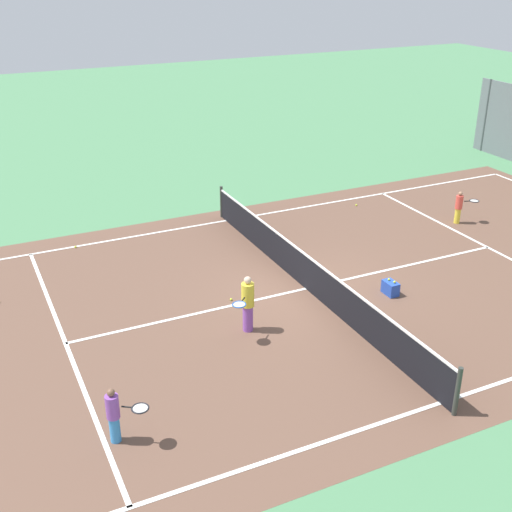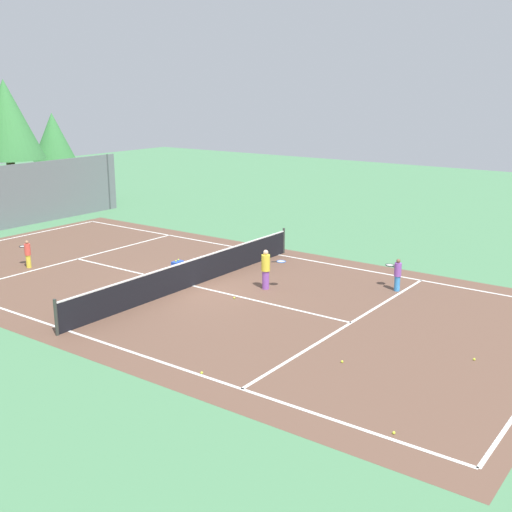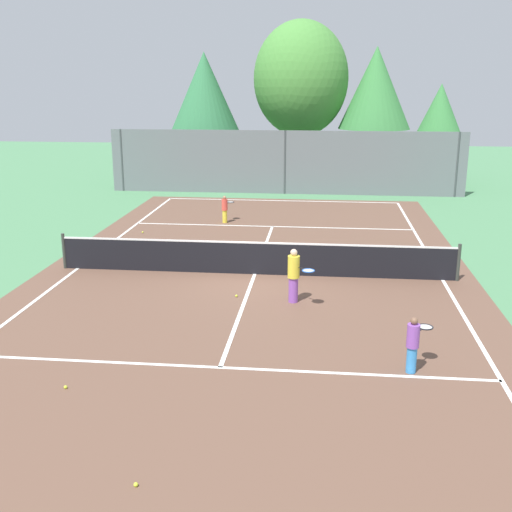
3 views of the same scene
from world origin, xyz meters
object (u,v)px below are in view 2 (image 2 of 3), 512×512
Objects in this scene: player_0 at (28,253)px; tennis_ball_4 at (394,433)px; ball_crate at (178,266)px; tennis_ball_5 at (474,359)px; player_2 at (266,269)px; tennis_ball_3 at (342,362)px; player_1 at (397,274)px; tennis_ball_1 at (202,373)px; tennis_ball_2 at (234,298)px.

player_0 is 16.81× the size of tennis_ball_4.
ball_crate is 7.01× the size of tennis_ball_5.
player_2 is 6.66m from tennis_ball_3.
tennis_ball_5 is (1.41, -17.27, -0.55)m from player_0.
player_1 reaches higher than tennis_ball_5.
tennis_ball_4 is at bearing -100.89° from player_0.
ball_crate is 13.69m from tennis_ball_4.
tennis_ball_1 is at bearing -157.71° from player_2.
tennis_ball_5 is (-1.85, -8.00, -0.71)m from player_2.
player_2 is 21.72× the size of tennis_ball_4.
player_0 reaches higher than ball_crate.
tennis_ball_5 is at bearing -98.36° from ball_crate.
player_0 is 12.52m from tennis_ball_1.
player_1 is 9.32m from tennis_ball_1.
player_0 is 9.83m from player_2.
tennis_ball_5 is (4.70, -0.15, 0.00)m from tennis_ball_4.
ball_crate is at bearing 46.29° from tennis_ball_1.
player_1 is 4.60m from player_2.
ball_crate is (-0.06, 4.20, -0.56)m from player_2.
player_2 is (-2.54, 3.83, 0.13)m from player_1.
tennis_ball_1 and tennis_ball_4 have the same top height.
ball_crate reaches higher than tennis_ball_3.
tennis_ball_1 and tennis_ball_5 have the same top height.
player_0 is 16.81× the size of tennis_ball_1.
player_0 reaches higher than tennis_ball_5.
player_2 is 21.72× the size of tennis_ball_1.
tennis_ball_3 is 1.00× the size of tennis_ball_4.
player_2 is 21.72× the size of tennis_ball_2.
tennis_ball_2 is (5.15, 2.98, 0.00)m from tennis_ball_1.
tennis_ball_5 is at bearing -47.31° from tennis_ball_1.
player_1 reaches higher than tennis_ball_3.
ball_crate is 4.23m from tennis_ball_2.
tennis_ball_2 is at bearing 58.22° from tennis_ball_4.
tennis_ball_1 is at bearing 136.69° from tennis_ball_3.
player_2 is at bearing 50.14° from tennis_ball_4.
tennis_ball_2 is at bearing 171.34° from player_2.
tennis_ball_1 is at bearing 132.69° from tennis_ball_5.
tennis_ball_3 is at bearing -127.44° from player_2.
player_0 is 16.81× the size of tennis_ball_3.
player_0 is at bearing 79.11° from tennis_ball_4.
tennis_ball_1 and tennis_ball_3 have the same top height.
player_1 is 9.96m from tennis_ball_4.
player_2 reaches higher than ball_crate.
ball_crate is 9.60m from tennis_ball_1.
ball_crate is 10.26m from tennis_ball_3.
tennis_ball_5 is at bearing -1.77° from tennis_ball_4.
player_2 is at bearing -8.66° from tennis_ball_2.
tennis_ball_4 is at bearing -129.86° from player_2.
tennis_ball_5 is at bearing -136.50° from player_1.
ball_crate is 12.33m from tennis_ball_5.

